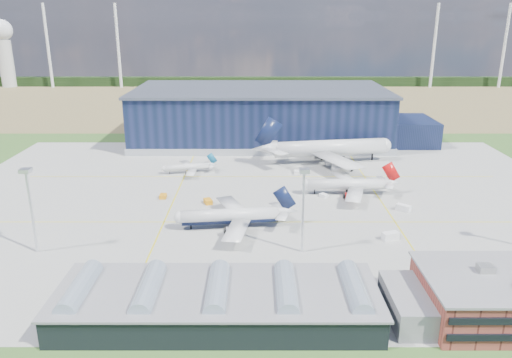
# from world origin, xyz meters

# --- Properties ---
(ground) EXTENTS (600.00, 600.00, 0.00)m
(ground) POSITION_xyz_m (0.00, 0.00, 0.00)
(ground) COLOR #33521F
(ground) RESTS_ON ground
(apron) EXTENTS (220.00, 160.00, 0.08)m
(apron) POSITION_xyz_m (0.00, 10.00, 0.03)
(apron) COLOR gray
(apron) RESTS_ON ground
(farmland) EXTENTS (600.00, 220.00, 0.01)m
(farmland) POSITION_xyz_m (0.00, 220.00, 0.00)
(farmland) COLOR olive
(farmland) RESTS_ON ground
(treeline) EXTENTS (600.00, 8.00, 8.00)m
(treeline) POSITION_xyz_m (0.00, 300.00, 4.00)
(treeline) COLOR black
(treeline) RESTS_ON ground
(horizon_dressing) EXTENTS (440.20, 18.00, 70.00)m
(horizon_dressing) POSITION_xyz_m (-191.30, 294.39, 34.20)
(horizon_dressing) COLOR silver
(horizon_dressing) RESTS_ON ground
(hangar) EXTENTS (145.00, 62.00, 26.10)m
(hangar) POSITION_xyz_m (2.81, 94.80, 11.62)
(hangar) COLOR black
(hangar) RESTS_ON ground
(glass_concourse) EXTENTS (78.00, 23.00, 8.60)m
(glass_concourse) POSITION_xyz_m (-6.45, -60.00, 3.69)
(glass_concourse) COLOR black
(glass_concourse) RESTS_ON ground
(light_mast_west) EXTENTS (2.60, 2.60, 23.00)m
(light_mast_west) POSITION_xyz_m (-60.00, -30.00, 15.43)
(light_mast_west) COLOR silver
(light_mast_west) RESTS_ON ground
(light_mast_center) EXTENTS (2.60, 2.60, 23.00)m
(light_mast_center) POSITION_xyz_m (10.00, -30.00, 15.43)
(light_mast_center) COLOR silver
(light_mast_center) RESTS_ON ground
(airliner_navy) EXTENTS (40.59, 39.89, 11.98)m
(airliner_navy) POSITION_xyz_m (-9.74, -13.98, 5.99)
(airliner_navy) COLOR silver
(airliner_navy) RESTS_ON ground
(airliner_red) EXTENTS (35.30, 34.55, 11.39)m
(airliner_red) POSITION_xyz_m (29.30, 14.98, 5.69)
(airliner_red) COLOR silver
(airliner_red) RESTS_ON ground
(airliner_widebody) EXTENTS (69.46, 68.37, 19.82)m
(airliner_widebody) POSITION_xyz_m (29.23, 55.00, 9.91)
(airliner_widebody) COLOR silver
(airliner_widebody) RESTS_ON ground
(airliner_regional) EXTENTS (27.50, 27.15, 7.38)m
(airliner_regional) POSITION_xyz_m (-29.38, 40.00, 3.69)
(airliner_regional) COLOR silver
(airliner_regional) RESTS_ON ground
(gse_tug_a) EXTENTS (3.44, 4.26, 1.54)m
(gse_tug_a) POSITION_xyz_m (-18.09, 5.71, 0.77)
(gse_tug_a) COLOR orange
(gse_tug_a) RESTS_ON ground
(gse_tug_b) EXTENTS (2.19, 3.27, 1.41)m
(gse_tug_b) POSITION_xyz_m (-33.97, 10.86, 0.71)
(gse_tug_b) COLOR orange
(gse_tug_b) RESTS_ON ground
(gse_cart_a) EXTENTS (2.19, 3.18, 1.34)m
(gse_cart_a) POSITION_xyz_m (14.07, 38.69, 0.67)
(gse_cart_a) COLOR white
(gse_cart_a) RESTS_ON ground
(gse_van_b) EXTENTS (4.77, 4.60, 2.08)m
(gse_van_b) POSITION_xyz_m (45.02, -0.89, 1.04)
(gse_van_b) COLOR white
(gse_van_b) RESTS_ON ground
(gse_cart_b) EXTENTS (3.26, 3.44, 1.24)m
(gse_cart_b) POSITION_xyz_m (21.19, 11.85, 0.62)
(gse_cart_b) COLOR white
(gse_cart_b) RESTS_ON ground
(gse_van_c) EXTENTS (5.03, 3.53, 2.20)m
(gse_van_c) POSITION_xyz_m (35.35, -22.35, 1.10)
(gse_van_c) COLOR white
(gse_van_c) RESTS_ON ground
(car_a) EXTENTS (3.87, 2.63, 1.22)m
(car_a) POSITION_xyz_m (1.45, -48.00, 0.61)
(car_a) COLOR #99999E
(car_a) RESTS_ON ground
(car_b) EXTENTS (4.02, 2.66, 1.25)m
(car_b) POSITION_xyz_m (51.30, -48.00, 0.63)
(car_b) COLOR #99999E
(car_b) RESTS_ON ground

